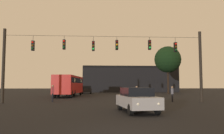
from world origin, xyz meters
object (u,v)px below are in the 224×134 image
(pedestrian_crossing_center, at_px, (53,92))
(pedestrian_crossing_left, at_px, (137,93))
(city_bus, at_px, (69,84))
(car_near_right, at_px, (137,99))
(tree_left_silhouette, at_px, (168,60))
(pedestrian_crossing_right, at_px, (172,93))
(car_far_left, at_px, (87,90))

(pedestrian_crossing_center, bearing_deg, pedestrian_crossing_left, 5.18)
(city_bus, distance_m, car_near_right, 21.36)
(car_near_right, relative_size, tree_left_silhouette, 0.50)
(pedestrian_crossing_left, distance_m, pedestrian_crossing_center, 8.71)
(pedestrian_crossing_left, height_order, pedestrian_crossing_right, pedestrian_crossing_left)
(pedestrian_crossing_left, relative_size, pedestrian_crossing_center, 0.92)
(car_near_right, xyz_separation_m, pedestrian_crossing_center, (-6.97, 9.25, 0.17))
(city_bus, height_order, car_near_right, city_bus)
(car_near_right, bearing_deg, tree_left_silhouette, 68.96)
(city_bus, distance_m, pedestrian_crossing_right, 16.70)
(car_near_right, bearing_deg, pedestrian_crossing_center, 126.99)
(car_far_left, bearing_deg, pedestrian_crossing_right, -66.77)
(car_near_right, xyz_separation_m, pedestrian_crossing_left, (1.71, 10.03, 0.08))
(pedestrian_crossing_center, xyz_separation_m, pedestrian_crossing_right, (12.00, -0.88, -0.09))
(car_far_left, relative_size, pedestrian_crossing_center, 2.58)
(pedestrian_crossing_right, bearing_deg, car_near_right, -121.02)
(pedestrian_crossing_right, distance_m, tree_left_silhouette, 21.00)
(car_near_right, height_order, pedestrian_crossing_center, pedestrian_crossing_center)
(car_far_left, bearing_deg, pedestrian_crossing_left, -73.17)
(city_bus, relative_size, pedestrian_crossing_right, 7.17)
(car_far_left, xyz_separation_m, pedestrian_crossing_right, (9.54, -22.23, 0.07))
(car_near_right, bearing_deg, car_far_left, 98.39)
(car_far_left, bearing_deg, car_near_right, -81.61)
(car_near_right, relative_size, pedestrian_crossing_right, 2.88)
(car_far_left, bearing_deg, tree_left_silhouette, -10.43)
(car_far_left, relative_size, pedestrian_crossing_right, 2.82)
(pedestrian_crossing_left, bearing_deg, tree_left_silhouette, 63.17)
(car_near_right, height_order, pedestrian_crossing_right, pedestrian_crossing_right)
(city_bus, height_order, pedestrian_crossing_center, city_bus)
(tree_left_silhouette, bearing_deg, pedestrian_crossing_left, -116.83)
(car_far_left, relative_size, tree_left_silhouette, 0.49)
(pedestrian_crossing_center, height_order, tree_left_silhouette, tree_left_silhouette)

